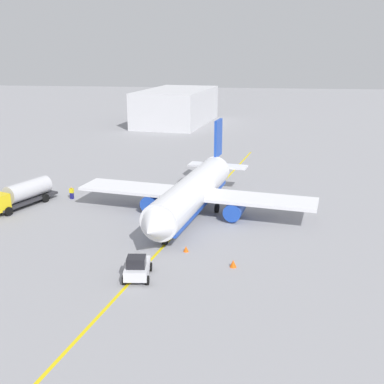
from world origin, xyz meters
name	(u,v)px	position (x,y,z in m)	size (l,w,h in m)	color
ground_plane	(192,216)	(0.00, 0.00, 0.00)	(400.00, 400.00, 0.00)	#939399
airplane	(193,193)	(-0.44, 0.08, 2.80)	(29.28, 29.67, 9.97)	white
fuel_tanker	(22,194)	(-0.65, -22.03, 1.72)	(10.05, 5.78, 3.15)	#2D2D33
pushback_tug	(137,268)	(16.81, -2.64, 1.01)	(3.81, 2.69, 2.20)	silver
refueling_worker	(72,193)	(-4.56, -16.98, 0.82)	(0.43, 0.57, 1.71)	navy
safety_cone_nose	(186,249)	(10.65, 0.80, 0.29)	(0.53, 0.53, 0.59)	#F2590F
safety_cone_wingtip	(233,263)	(13.51, 5.63, 0.36)	(0.64, 0.64, 0.71)	#F2590F
distant_hangar	(177,106)	(-73.87, -13.96, 4.53)	(32.83, 19.97, 9.08)	silver
taxi_line_marking	(192,216)	(0.00, 0.00, 0.01)	(77.44, 0.30, 0.01)	yellow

